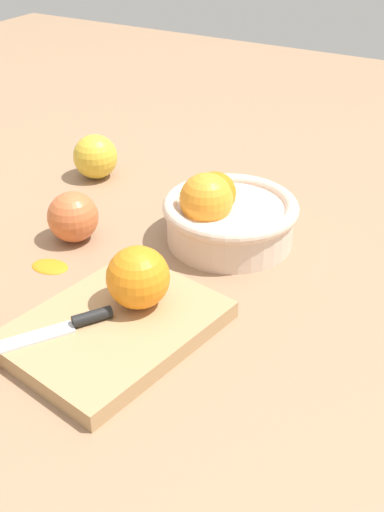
% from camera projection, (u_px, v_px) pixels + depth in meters
% --- Properties ---
extents(ground_plane, '(2.40, 2.40, 0.00)m').
position_uv_depth(ground_plane, '(109.00, 274.00, 0.82)').
color(ground_plane, '#997556').
extents(bowl, '(0.19, 0.19, 0.11)m').
position_uv_depth(bowl, '(226.00, 214.00, 0.87)').
color(bowl, beige).
rests_on(bowl, ground_plane).
extents(cutting_board, '(0.26, 0.21, 0.02)m').
position_uv_depth(cutting_board, '(115.00, 327.00, 0.71)').
color(cutting_board, tan).
rests_on(cutting_board, ground_plane).
extents(orange_on_board, '(0.07, 0.07, 0.07)m').
position_uv_depth(orange_on_board, '(138.00, 277.00, 0.71)').
color(orange_on_board, orange).
rests_on(orange_on_board, cutting_board).
extents(knife, '(0.14, 0.10, 0.01)m').
position_uv_depth(knife, '(63.00, 327.00, 0.69)').
color(knife, silver).
rests_on(knife, cutting_board).
extents(apple_front_left, '(0.07, 0.07, 0.07)m').
position_uv_depth(apple_front_left, '(73.00, 217.00, 0.87)').
color(apple_front_left, '#CC6638').
rests_on(apple_front_left, ground_plane).
extents(apple_front_left_2, '(0.07, 0.07, 0.07)m').
position_uv_depth(apple_front_left_2, '(95.00, 157.00, 1.05)').
color(apple_front_left_2, gold).
rests_on(apple_front_left_2, ground_plane).
extents(citrus_peel, '(0.04, 0.06, 0.01)m').
position_uv_depth(citrus_peel, '(50.00, 264.00, 0.83)').
color(citrus_peel, orange).
rests_on(citrus_peel, ground_plane).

